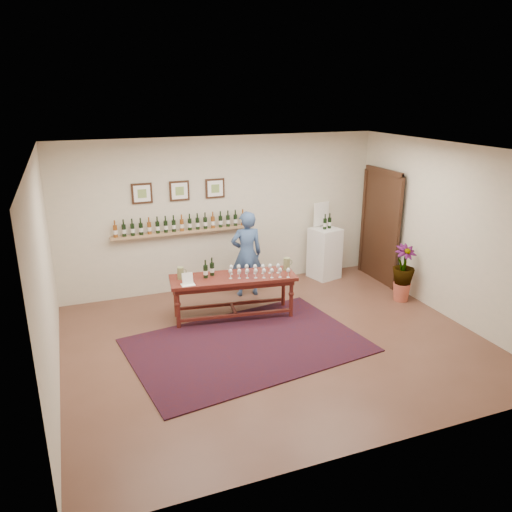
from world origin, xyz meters
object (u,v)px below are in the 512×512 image
object	(u,v)px
display_pedestal	(325,253)
person	(247,254)
tasting_table	(233,282)
potted_plant	(403,273)

from	to	relation	value
display_pedestal	person	xyz separation A→B (m)	(-1.74, -0.30, 0.28)
display_pedestal	tasting_table	bearing A→B (deg)	-153.84
tasting_table	display_pedestal	size ratio (longest dim) A/B	2.08
display_pedestal	potted_plant	xyz separation A→B (m)	(0.73, -1.53, 0.01)
potted_plant	tasting_table	bearing A→B (deg)	172.19
tasting_table	potted_plant	world-z (taller)	potted_plant
person	potted_plant	bearing A→B (deg)	158.79
tasting_table	potted_plant	size ratio (longest dim) A/B	2.37
display_pedestal	potted_plant	distance (m)	1.69
person	display_pedestal	bearing A→B (deg)	-165.00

